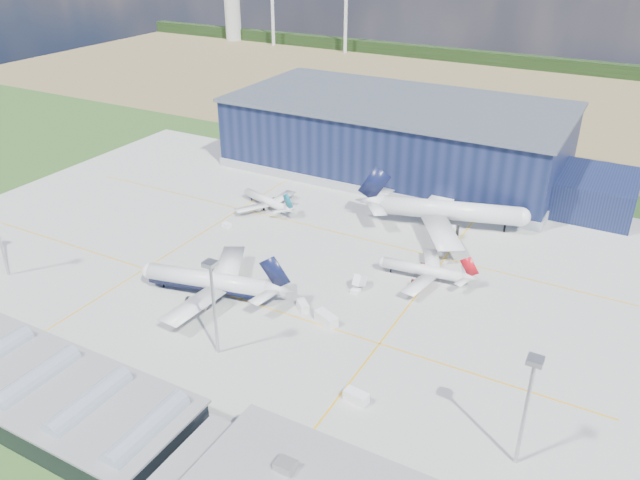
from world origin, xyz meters
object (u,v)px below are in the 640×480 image
Objects in this scene: hangar at (404,140)px; gse_van_a at (326,318)px; airliner_navy at (207,272)px; car_b at (80,364)px; light_mast_east at (529,395)px; gse_cart_b at (227,225)px; gse_van_b at (303,306)px; gse_tug_b at (192,275)px; airliner_regional at (266,196)px; light_mast_center at (213,293)px; airliner_red at (423,264)px; airliner_widebody at (451,201)px; gse_van_c at (356,397)px; airstair at (360,283)px.

hangar is 24.14× the size of gse_van_a.
car_b is (-6.77, -36.00, -6.16)m from airliner_navy.
light_mast_east is 7.54× the size of gse_cart_b.
car_b is (-30.96, -41.78, -0.47)m from gse_van_b.
gse_van_b is (33.69, 0.93, 0.37)m from gse_tug_b.
light_mast_east is 7.59× the size of gse_tug_b.
airliner_regional is 7.42× the size of car_b.
light_mast_center is at bearing 166.13° from gse_van_a.
airliner_red reaches higher than gse_tug_b.
gse_tug_b is 0.89× the size of car_b.
airliner_regional is (-57.40, -15.00, -4.64)m from airliner_widebody.
light_mast_center is at bearing 97.21° from gse_van_c.
gse_van_b is (40.82, -46.22, -3.09)m from airliner_regional.
gse_van_c reaches higher than gse_tug_b.
gse_cart_b is at bearing -0.25° from car_b.
hangar is 131.22m from gse_van_c.
gse_van_b is at bearing 54.30° from gse_van_c.
hangar reaches higher than airliner_regional.
light_mast_center is 4.89× the size of airstair.
airliner_regional is at bearing 5.46° from gse_cart_b.
gse_van_c is at bearing 151.57° from airliner_regional.
gse_van_b is at bearing 18.76° from gse_tug_b.
car_b is (-47.55, -103.00, -8.20)m from airliner_widebody.
gse_van_b is 34.75m from gse_van_c.
airliner_red is 4.55× the size of gse_van_a.
light_mast_center reaches higher than airliner_red.
gse_van_a is (48.65, -48.66, -2.81)m from airliner_regional.
airliner_widebody is 15.78× the size of car_b.
airliner_regional is 88.62m from car_b.
airliner_red is at bearing 125.54° from light_mast_east.
airliner_red reaches higher than car_b.
light_mast_east is at bearing 118.98° from airliner_red.
airliner_navy is at bearing -21.19° from car_b.
airliner_widebody is at bearing 14.46° from gse_van_a.
gse_van_b is at bearing 94.93° from gse_van_a.
airliner_navy is 54.66m from airliner_regional.
airstair is at bearing 68.14° from light_mast_center.
light_mast_east is at bearing -103.00° from gse_cart_b.
hangar reaches higher than light_mast_center.
airliner_regional is 8.33× the size of gse_tug_b.
light_mast_east is at bearing -70.01° from gse_van_b.
car_b is (-51.44, -69.44, -3.89)m from airliner_red.
gse_van_c is at bearing -112.26° from gse_cart_b.
light_mast_east is 5.13× the size of gse_van_b.
airliner_red is (28.25, 51.44, -10.98)m from light_mast_center.
airliner_regional is 57.71m from airstair.
gse_van_b is 51.82m from gse_cart_b.
gse_cart_b is (-64.09, 0.33, -3.79)m from airliner_red.
light_mast_east is at bearing -59.95° from hangar.
airliner_red is 61.37m from gse_tug_b.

